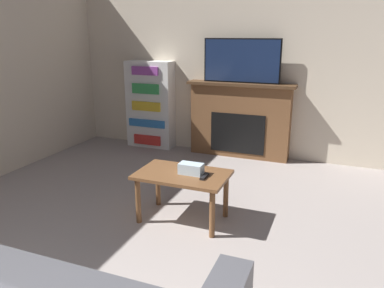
# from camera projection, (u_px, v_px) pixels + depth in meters

# --- Properties ---
(wall_back) EXTENTS (6.29, 0.06, 2.70)m
(wall_back) POSITION_uv_depth(u_px,v_px,m) (251.00, 61.00, 5.17)
(wall_back) COLOR beige
(wall_back) RESTS_ON ground_plane
(fireplace) EXTENTS (1.51, 0.28, 1.06)m
(fireplace) POSITION_uv_depth(u_px,v_px,m) (240.00, 120.00, 5.31)
(fireplace) COLOR brown
(fireplace) RESTS_ON ground_plane
(tv) EXTENTS (1.06, 0.03, 0.59)m
(tv) POSITION_uv_depth(u_px,v_px,m) (242.00, 61.00, 5.06)
(tv) COLOR black
(tv) RESTS_ON fireplace
(coffee_table) EXTENTS (0.85, 0.53, 0.47)m
(coffee_table) POSITION_uv_depth(u_px,v_px,m) (183.00, 180.00, 3.48)
(coffee_table) COLOR brown
(coffee_table) RESTS_ON ground_plane
(tissue_box) EXTENTS (0.22, 0.12, 0.10)m
(tissue_box) POSITION_uv_depth(u_px,v_px,m) (191.00, 169.00, 3.43)
(tissue_box) COLOR silver
(tissue_box) RESTS_ON coffee_table
(remote_control) EXTENTS (0.04, 0.15, 0.02)m
(remote_control) POSITION_uv_depth(u_px,v_px,m) (204.00, 176.00, 3.35)
(remote_control) COLOR black
(remote_control) RESTS_ON coffee_table
(bookshelf) EXTENTS (0.73, 0.29, 1.32)m
(bookshelf) POSITION_uv_depth(u_px,v_px,m) (150.00, 105.00, 5.75)
(bookshelf) COLOR white
(bookshelf) RESTS_ON ground_plane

